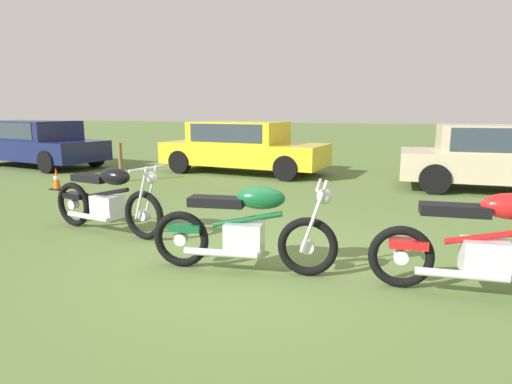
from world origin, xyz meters
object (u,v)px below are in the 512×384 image
Objects in this scene: motorcycle_black at (107,200)px; motorcycle_green at (245,228)px; car_yellow at (241,145)px; car_beige at (497,155)px; fence_post_wooden at (121,162)px; car_navy at (33,140)px; motorcycle_red at (487,245)px; traffic_cone at (57,180)px.

motorcycle_green is (2.42, -0.66, -0.00)m from motorcycle_black.
motorcycle_black is at bearing -80.09° from car_yellow.
fence_post_wooden is at bearing -170.03° from car_beige.
car_beige is (6.27, -0.47, -0.00)m from car_yellow.
car_navy is 6.79m from car_yellow.
car_yellow and car_beige have the same top height.
motorcycle_green is at bearing -8.17° from motorcycle_black.
car_beige reaches higher than motorcycle_red.
fence_post_wooden is (-2.87, 3.80, -0.00)m from motorcycle_black.
fence_post_wooden reaches higher than traffic_cone.
car_navy reaches higher than fence_post_wooden.
traffic_cone is (3.97, -2.90, -0.61)m from car_navy.
motorcycle_red is at bearing -101.00° from car_beige.
fence_post_wooden is at bearing -127.16° from car_yellow.
car_beige is 4.38× the size of fence_post_wooden.
motorcycle_red is 0.44× the size of car_yellow.
car_navy and car_yellow have the same top height.
car_yellow is (-5.47, 6.70, 0.31)m from motorcycle_red.
motorcycle_green and motorcycle_red have the same top height.
traffic_cone is (-5.87, 3.00, -0.26)m from motorcycle_green.
car_beige is 9.68m from traffic_cone.
car_navy is at bearing 147.74° from motorcycle_red.
motorcycle_green is 2.10× the size of fence_post_wooden.
traffic_cone is (-8.21, 2.73, -0.27)m from motorcycle_red.
motorcycle_green is 0.98× the size of motorcycle_red.
motorcycle_green is at bearing -62.33° from car_yellow.
car_beige is at bearing 53.50° from motorcycle_green.
car_navy is at bearing -167.60° from car_yellow.
traffic_cone is at bearing 142.17° from motorcycle_green.
motorcycle_green is 6.60m from traffic_cone.
fence_post_wooden is (-7.62, 4.19, -0.01)m from motorcycle_red.
car_yellow is at bearing 55.39° from traffic_cone.
motorcycle_red is 8.65m from car_yellow.
motorcycle_black is 2.17× the size of fence_post_wooden.
car_beige is (3.13, 6.50, 0.32)m from motorcycle_green.
traffic_cone is at bearing 152.94° from motorcycle_black.
car_beige is at bearing -0.83° from car_yellow.
fence_post_wooden is at bearing -10.86° from car_navy.
motorcycle_green is 11.49m from car_navy.
car_yellow is at bearing 49.43° from fence_post_wooden.
car_yellow is (-3.14, 6.97, 0.32)m from motorcycle_green.
motorcycle_green is at bearing -119.42° from car_beige.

